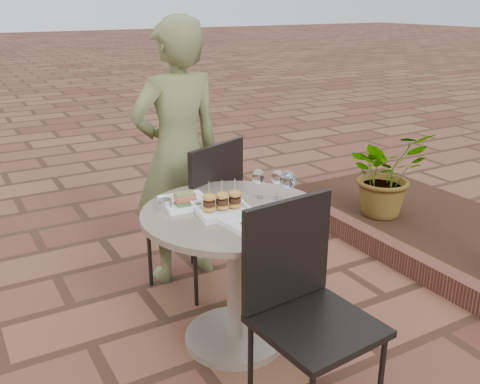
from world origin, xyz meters
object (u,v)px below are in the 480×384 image
plate_sliders (222,205)px  chair_far (204,204)px  chair_near (302,294)px  diner (178,154)px  plate_salmon (185,201)px  plate_tuna (250,222)px  cafe_table (235,257)px

plate_sliders → chair_far: bearing=73.0°
chair_far → chair_near: 1.12m
chair_near → diner: size_ratio=0.58×
chair_near → plate_salmon: chair_near is taller
plate_sliders → plate_tuna: size_ratio=1.14×
plate_tuna → chair_near: bearing=-84.0°
chair_near → plate_salmon: 0.78m
chair_far → chair_near: bearing=62.6°
chair_near → plate_salmon: (-0.18, 0.73, 0.20)m
plate_salmon → plate_sliders: bearing=-57.4°
diner → chair_near: bearing=84.3°
plate_tuna → plate_sliders: bearing=99.5°
diner → plate_sliders: bearing=77.8°
diner → plate_salmon: bearing=65.7°
cafe_table → plate_tuna: bearing=-98.0°
chair_near → diner: (0.05, 1.35, 0.26)m
diner → plate_tuna: size_ratio=6.54×
diner → plate_sliders: 0.80m
cafe_table → plate_sliders: 0.29m
cafe_table → diner: diner is taller
plate_salmon → plate_tuna: bearing=-68.7°
diner → plate_tuna: (-0.09, -0.99, -0.06)m
cafe_table → chair_far: 0.58m
chair_far → cafe_table: bearing=56.7°
cafe_table → chair_far: size_ratio=0.97×
diner → plate_tuna: bearing=81.4°
cafe_table → plate_sliders: size_ratio=3.21×
cafe_table → diner: size_ratio=0.56×
chair_far → plate_salmon: (-0.28, -0.38, 0.20)m
diner → plate_salmon: diner is taller
chair_near → plate_sliders: bearing=92.4°
chair_far → plate_tuna: bearing=57.4°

